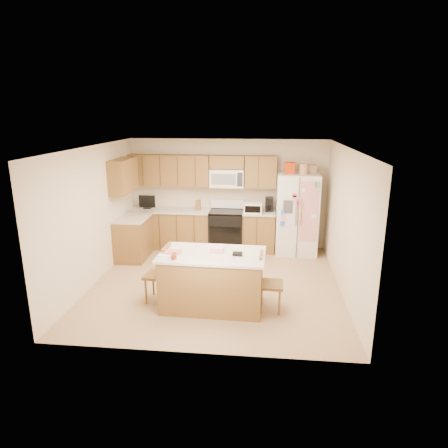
# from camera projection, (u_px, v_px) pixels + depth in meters

# --- Properties ---
(ground) EXTENTS (4.50, 4.50, 0.00)m
(ground) POSITION_uv_depth(u_px,v_px,m) (216.00, 283.00, 7.44)
(ground) COLOR #996F48
(ground) RESTS_ON ground
(room_shell) EXTENTS (4.60, 4.60, 2.52)m
(room_shell) POSITION_uv_depth(u_px,v_px,m) (216.00, 208.00, 7.05)
(room_shell) COLOR beige
(room_shell) RESTS_ON ground
(cabinetry) EXTENTS (3.36, 1.56, 2.15)m
(cabinetry) POSITION_uv_depth(u_px,v_px,m) (183.00, 211.00, 9.00)
(cabinetry) COLOR brown
(cabinetry) RESTS_ON ground
(stove) EXTENTS (0.76, 0.65, 1.13)m
(stove) POSITION_uv_depth(u_px,v_px,m) (226.00, 230.00, 9.16)
(stove) COLOR black
(stove) RESTS_ON ground
(refrigerator) EXTENTS (0.90, 0.79, 2.04)m
(refrigerator) POSITION_uv_depth(u_px,v_px,m) (297.00, 213.00, 8.82)
(refrigerator) COLOR white
(refrigerator) RESTS_ON ground
(island) EXTENTS (1.70, 1.02, 1.01)m
(island) POSITION_uv_depth(u_px,v_px,m) (212.00, 280.00, 6.44)
(island) COLOR brown
(island) RESTS_ON ground
(windsor_chair_left) EXTENTS (0.44, 0.46, 0.98)m
(windsor_chair_left) POSITION_uv_depth(u_px,v_px,m) (159.00, 275.00, 6.65)
(windsor_chair_left) COLOR brown
(windsor_chair_left) RESTS_ON ground
(windsor_chair_back) EXTENTS (0.44, 0.43, 0.89)m
(windsor_chair_back) POSITION_uv_depth(u_px,v_px,m) (219.00, 267.00, 7.08)
(windsor_chair_back) COLOR brown
(windsor_chair_back) RESTS_ON ground
(windsor_chair_right) EXTENTS (0.41, 0.43, 0.95)m
(windsor_chair_right) POSITION_uv_depth(u_px,v_px,m) (269.00, 284.00, 6.33)
(windsor_chair_right) COLOR brown
(windsor_chair_right) RESTS_ON ground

